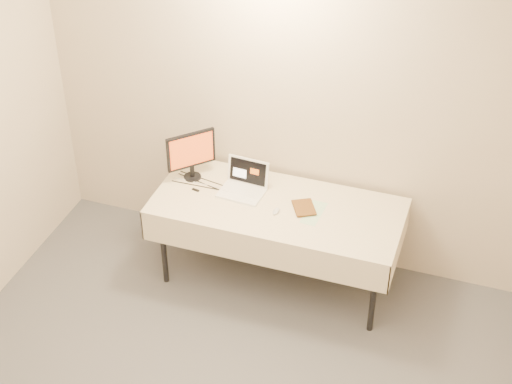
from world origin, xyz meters
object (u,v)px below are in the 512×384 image
(laptop, at_px, (244,184))
(book, at_px, (294,199))
(table, at_px, (277,212))
(monitor, at_px, (191,152))

(laptop, height_order, book, laptop)
(table, bearing_deg, monitor, 169.99)
(laptop, bearing_deg, book, -11.12)
(laptop, bearing_deg, monitor, -179.97)
(laptop, xyz_separation_m, book, (0.43, -0.12, 0.04))
(table, relative_size, book, 9.25)
(laptop, relative_size, book, 1.73)
(book, bearing_deg, monitor, 141.74)
(table, height_order, monitor, monitor)
(table, relative_size, monitor, 4.64)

